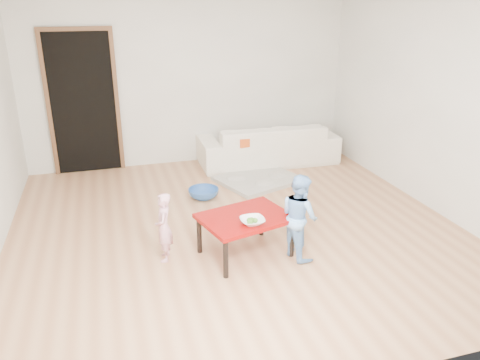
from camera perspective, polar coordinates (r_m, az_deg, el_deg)
name	(u,v)px	position (r m, az deg, el deg)	size (l,w,h in m)	color
floor	(235,226)	(5.44, -0.60, -5.67)	(5.00, 5.00, 0.01)	#A97048
back_wall	(190,80)	(7.38, -6.09, 12.02)	(5.00, 0.02, 2.60)	white
right_wall	(435,103)	(6.15, 22.66, 8.71)	(0.02, 5.00, 2.60)	white
doorway	(83,104)	(7.30, -18.55, 8.76)	(1.02, 0.08, 2.11)	brown
sofa	(268,144)	(7.47, 3.42, 4.46)	(2.17, 0.85, 0.63)	white
cushion	(249,139)	(7.13, 1.13, 5.07)	(0.48, 0.43, 0.13)	#ED591A
red_table	(245,235)	(4.78, 0.64, -6.75)	(0.87, 0.65, 0.43)	maroon
bowl	(252,221)	(4.51, 1.52, -5.03)	(0.23, 0.23, 0.06)	white
broccoli	(252,221)	(4.52, 1.52, -5.04)	(0.12, 0.12, 0.06)	#2D5919
child_pink	(164,227)	(4.69, -9.28, -5.72)	(0.26, 0.17, 0.71)	#E16682
child_blue	(299,216)	(4.70, 7.26, -4.40)	(0.43, 0.33, 0.88)	#6994F3
basin	(204,193)	(6.20, -4.46, -1.62)	(0.40, 0.40, 0.13)	#29559D
blanket	(259,179)	(6.76, 2.28, 0.08)	(1.07, 0.89, 0.05)	beige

